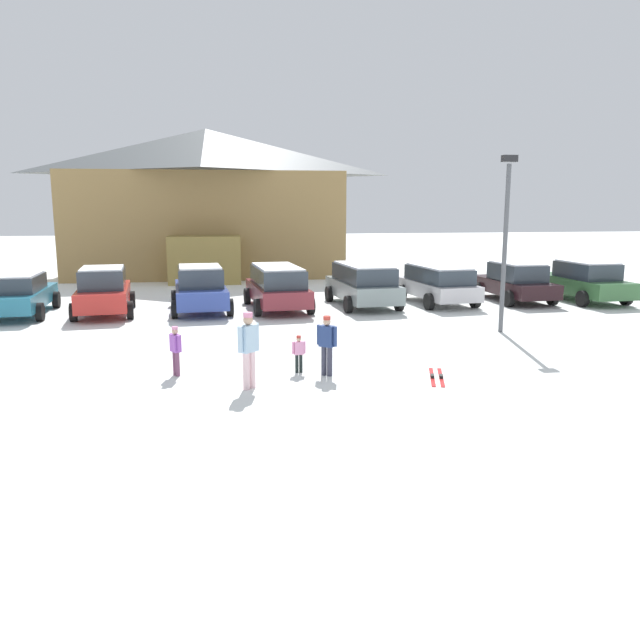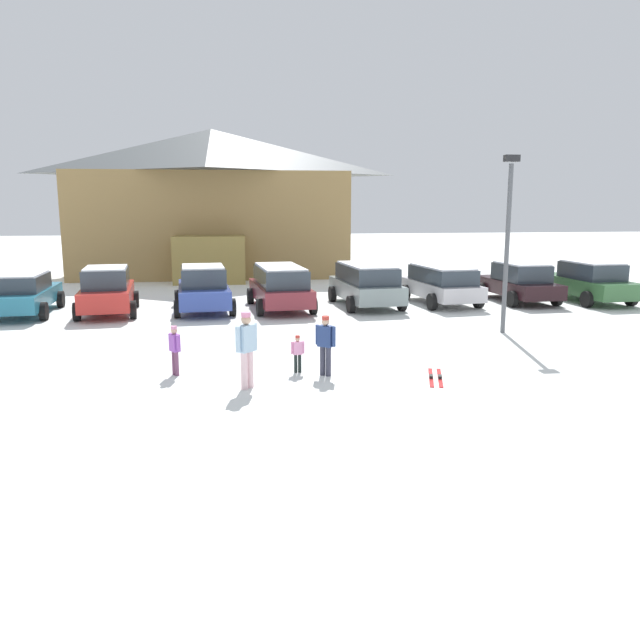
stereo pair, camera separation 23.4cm
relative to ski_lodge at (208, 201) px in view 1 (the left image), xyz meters
The scene contains 16 objects.
ground 29.63m from the ski_lodge, 84.35° to the right, with size 160.00×160.00×0.00m, color white.
ski_lodge is the anchor object (origin of this frame).
parked_teal_hatchback 16.11m from the ski_lodge, 115.27° to the right, with size 2.35×4.77×1.52m.
parked_red_sedan 15.35m from the ski_lodge, 104.38° to the right, with size 2.37×4.47×1.73m.
parked_blue_hatchback 14.81m from the ski_lodge, 91.10° to the right, with size 2.36×4.56×1.72m.
parked_maroon_van 14.99m from the ski_lodge, 79.74° to the right, with size 2.41×4.89×1.66m.
parked_grey_wagon 15.79m from the ski_lodge, 67.18° to the right, with size 2.44×4.72×1.67m.
parked_silver_wagon 17.18m from the ski_lodge, 57.31° to the right, with size 2.46×4.47×1.54m.
parked_black_sedan 19.10m from the ski_lodge, 48.45° to the right, with size 2.25×4.47×1.62m.
parked_green_coupe 21.33m from the ski_lodge, 43.31° to the right, with size 2.33×4.81×1.67m.
skier_child_in_pink_snowsuit 24.10m from the ski_lodge, 84.81° to the right, with size 0.33×0.15×0.89m.
skier_teen_in_navy_coat 24.48m from the ski_lodge, 83.47° to the right, with size 0.42×0.37×1.41m.
skier_adult_in_blue_parka 25.07m from the ski_lodge, 87.88° to the right, with size 0.47×0.47×1.67m.
skier_child_in_purple_jacket 23.79m from the ski_lodge, 91.67° to the right, with size 0.28×0.39×1.16m.
pair_of_skis 25.60m from the ski_lodge, 78.09° to the right, with size 0.75×1.60×0.08m.
lamp_post 21.97m from the ski_lodge, 65.67° to the right, with size 0.44×0.24×5.38m.
Camera 1 is at (-2.65, -8.70, 3.88)m, focal length 35.00 mm.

